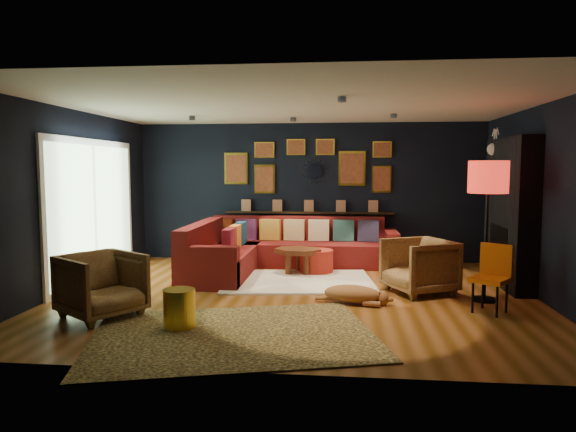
# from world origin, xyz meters

# --- Properties ---
(floor) EXTENTS (6.50, 6.50, 0.00)m
(floor) POSITION_xyz_m (0.00, 0.00, 0.00)
(floor) COLOR #975A2B
(floor) RESTS_ON ground
(room_walls) EXTENTS (6.50, 6.50, 6.50)m
(room_walls) POSITION_xyz_m (0.00, 0.00, 1.59)
(room_walls) COLOR black
(room_walls) RESTS_ON ground
(sectional) EXTENTS (3.41, 2.69, 0.86)m
(sectional) POSITION_xyz_m (-0.61, 1.81, 0.32)
(sectional) COLOR maroon
(sectional) RESTS_ON ground
(ledge) EXTENTS (3.20, 0.12, 0.04)m
(ledge) POSITION_xyz_m (0.00, 2.68, 0.92)
(ledge) COLOR black
(ledge) RESTS_ON room_walls
(gallery_wall) EXTENTS (3.15, 0.04, 1.02)m
(gallery_wall) POSITION_xyz_m (-0.01, 2.72, 1.81)
(gallery_wall) COLOR yellow
(gallery_wall) RESTS_ON room_walls
(sunburst_mirror) EXTENTS (0.47, 0.16, 0.47)m
(sunburst_mirror) POSITION_xyz_m (0.10, 2.72, 1.70)
(sunburst_mirror) COLOR silver
(sunburst_mirror) RESTS_ON room_walls
(fireplace) EXTENTS (0.31, 1.60, 2.20)m
(fireplace) POSITION_xyz_m (3.09, 0.90, 1.02)
(fireplace) COLOR black
(fireplace) RESTS_ON ground
(deer_head) EXTENTS (0.50, 0.28, 0.45)m
(deer_head) POSITION_xyz_m (3.14, 1.40, 2.05)
(deer_head) COLOR white
(deer_head) RESTS_ON fireplace
(sliding_door) EXTENTS (0.06, 2.80, 2.20)m
(sliding_door) POSITION_xyz_m (-3.22, 0.60, 1.10)
(sliding_door) COLOR white
(sliding_door) RESTS_ON ground
(ceiling_spots) EXTENTS (3.30, 2.50, 0.06)m
(ceiling_spots) POSITION_xyz_m (-0.00, 0.80, 2.56)
(ceiling_spots) COLOR black
(ceiling_spots) RESTS_ON room_walls
(shag_rug) EXTENTS (2.43, 1.88, 0.03)m
(shag_rug) POSITION_xyz_m (-0.05, 0.79, 0.02)
(shag_rug) COLOR white
(shag_rug) RESTS_ON ground
(leopard_rug) EXTENTS (3.36, 2.77, 0.02)m
(leopard_rug) POSITION_xyz_m (-0.51, -1.80, 0.01)
(leopard_rug) COLOR tan
(leopard_rug) RESTS_ON ground
(coffee_table) EXTENTS (0.84, 0.65, 0.40)m
(coffee_table) POSITION_xyz_m (-0.10, 1.39, 0.35)
(coffee_table) COLOR #5A2C18
(coffee_table) RESTS_ON shag_rug
(pouf) EXTENTS (0.56, 0.56, 0.37)m
(pouf) POSITION_xyz_m (0.20, 1.50, 0.21)
(pouf) COLOR #A8251C
(pouf) RESTS_ON shag_rug
(armchair_left) EXTENTS (1.09, 1.10, 0.84)m
(armchair_left) POSITION_xyz_m (-2.20, -1.29, 0.42)
(armchair_left) COLOR tan
(armchair_left) RESTS_ON ground
(armchair_right) EXTENTS (1.05, 1.08, 0.85)m
(armchair_right) POSITION_xyz_m (1.70, 0.29, 0.42)
(armchair_right) COLOR tan
(armchair_right) RESTS_ON ground
(gold_stool) EXTENTS (0.35, 0.35, 0.44)m
(gold_stool) POSITION_xyz_m (-1.15, -1.62, 0.22)
(gold_stool) COLOR yellow
(gold_stool) RESTS_ON ground
(orange_chair) EXTENTS (0.55, 0.55, 0.83)m
(orange_chair) POSITION_xyz_m (2.45, -0.58, 0.49)
(orange_chair) COLOR black
(orange_chair) RESTS_ON ground
(floor_lamp) EXTENTS (0.51, 0.51, 1.85)m
(floor_lamp) POSITION_xyz_m (2.50, -0.07, 1.57)
(floor_lamp) COLOR black
(floor_lamp) RESTS_ON ground
(dog) EXTENTS (1.09, 0.68, 0.32)m
(dog) POSITION_xyz_m (0.76, -0.39, 0.18)
(dog) COLOR #9F673D
(dog) RESTS_ON leopard_rug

